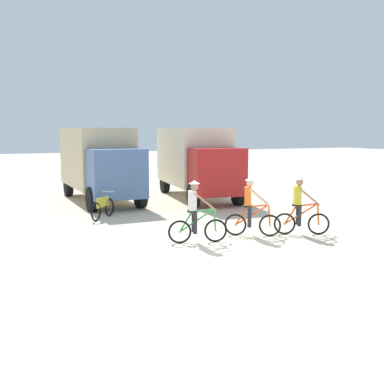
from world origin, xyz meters
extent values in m
plane|color=beige|center=(0.00, 0.00, 0.00)|extent=(120.00, 120.00, 0.00)
cube|color=#CCB78E|center=(-1.39, 10.78, 2.00)|extent=(2.49, 5.24, 2.70)
cube|color=#4C6B9E|center=(-1.33, 7.38, 1.50)|extent=(2.23, 1.54, 2.00)
cube|color=black|center=(-1.32, 6.68, 1.85)|extent=(2.03, 0.11, 0.80)
cylinder|color=black|center=(-0.31, 7.50, 0.50)|extent=(0.34, 1.01, 1.00)
cylinder|color=black|center=(-2.35, 7.46, 0.50)|extent=(0.34, 1.01, 1.00)
cylinder|color=black|center=(-0.40, 12.49, 0.50)|extent=(0.34, 1.01, 1.00)
cylinder|color=black|center=(-2.44, 12.45, 0.50)|extent=(0.34, 1.01, 1.00)
cube|color=beige|center=(3.19, 9.82, 2.00)|extent=(3.04, 5.46, 2.70)
cube|color=#B21E1E|center=(2.75, 6.45, 1.50)|extent=(2.37, 1.77, 2.00)
cube|color=black|center=(2.66, 5.76, 1.85)|extent=(2.02, 0.34, 0.80)
cylinder|color=black|center=(3.78, 6.42, 0.50)|extent=(0.44, 1.03, 1.00)
cylinder|color=black|center=(1.75, 6.68, 0.50)|extent=(0.44, 1.03, 1.00)
cylinder|color=black|center=(4.41, 11.37, 0.50)|extent=(0.44, 1.03, 1.00)
cylinder|color=black|center=(2.39, 11.63, 0.50)|extent=(0.44, 1.03, 1.00)
torus|color=black|center=(-0.22, 0.87, 0.34)|extent=(0.67, 0.23, 0.68)
cylinder|color=silver|center=(-0.22, 0.87, 0.34)|extent=(0.10, 0.10, 0.08)
torus|color=black|center=(-1.23, 1.14, 0.34)|extent=(0.67, 0.23, 0.68)
cylinder|color=silver|center=(-1.23, 1.14, 0.34)|extent=(0.10, 0.10, 0.08)
cylinder|color=green|center=(-0.75, 1.01, 0.66)|extent=(1.00, 0.31, 0.68)
cylinder|color=green|center=(-0.58, 0.97, 0.94)|extent=(0.65, 0.22, 0.13)
cylinder|color=green|center=(-1.07, 1.10, 0.62)|extent=(0.39, 0.15, 0.59)
cylinder|color=green|center=(-0.24, 0.87, 0.66)|extent=(0.11, 0.07, 0.64)
cylinder|color=silver|center=(-0.27, 0.88, 0.98)|extent=(0.17, 0.51, 0.04)
cube|color=black|center=(-0.90, 1.05, 0.93)|extent=(0.26, 0.18, 0.06)
cube|color=silver|center=(-0.88, 1.05, 1.24)|extent=(0.28, 0.36, 0.56)
sphere|color=#A87A5B|center=(-0.82, 1.03, 1.64)|extent=(0.22, 0.22, 0.22)
cone|color=silver|center=(-0.82, 1.03, 1.77)|extent=(0.32, 0.32, 0.10)
cylinder|color=#26262B|center=(-0.79, 1.16, 0.63)|extent=(0.12, 0.12, 0.66)
cylinder|color=#26262B|center=(-0.86, 0.90, 0.63)|extent=(0.12, 0.12, 0.66)
cylinder|color=#A87A5B|center=(-0.51, 1.13, 1.23)|extent=(0.63, 0.17, 0.53)
cylinder|color=#A87A5B|center=(-0.60, 0.78, 1.23)|extent=(0.61, 0.25, 0.53)
torus|color=black|center=(1.63, 0.82, 0.34)|extent=(0.61, 0.41, 0.68)
cylinder|color=silver|center=(1.63, 0.82, 0.34)|extent=(0.11, 0.11, 0.08)
torus|color=black|center=(0.73, 1.37, 0.34)|extent=(0.61, 0.41, 0.68)
cylinder|color=silver|center=(0.73, 1.37, 0.34)|extent=(0.11, 0.11, 0.08)
cylinder|color=#E05119|center=(1.16, 1.10, 0.66)|extent=(0.90, 0.58, 0.68)
cylinder|color=#E05119|center=(1.30, 1.01, 0.94)|extent=(0.59, 0.39, 0.13)
cylinder|color=#E05119|center=(0.88, 1.27, 0.62)|extent=(0.36, 0.25, 0.59)
cylinder|color=#E05119|center=(1.60, 0.83, 0.66)|extent=(0.11, 0.09, 0.64)
cylinder|color=silver|center=(1.58, 0.84, 0.98)|extent=(0.30, 0.46, 0.04)
cube|color=black|center=(1.03, 1.18, 0.93)|extent=(0.27, 0.23, 0.06)
cube|color=orange|center=(1.04, 1.17, 1.24)|extent=(0.34, 0.38, 0.56)
sphere|color=beige|center=(1.09, 1.14, 1.64)|extent=(0.22, 0.22, 0.22)
cone|color=silver|center=(1.09, 1.14, 1.77)|extent=(0.32, 0.32, 0.10)
cylinder|color=#26262B|center=(1.16, 1.25, 0.63)|extent=(0.12, 0.12, 0.66)
cylinder|color=#26262B|center=(1.03, 1.03, 0.63)|extent=(0.12, 0.12, 0.66)
cylinder|color=beige|center=(1.42, 1.15, 1.23)|extent=(0.58, 0.34, 0.53)
cylinder|color=beige|center=(1.24, 0.84, 1.23)|extent=(0.54, 0.40, 0.53)
torus|color=black|center=(3.13, 0.38, 0.34)|extent=(0.63, 0.36, 0.68)
cylinder|color=silver|center=(3.13, 0.38, 0.34)|extent=(0.11, 0.11, 0.08)
torus|color=black|center=(2.20, 0.85, 0.34)|extent=(0.63, 0.36, 0.68)
cylinder|color=silver|center=(2.20, 0.85, 0.34)|extent=(0.11, 0.11, 0.08)
cylinder|color=#E05119|center=(2.64, 0.62, 0.66)|extent=(0.94, 0.51, 0.68)
cylinder|color=#E05119|center=(2.80, 0.55, 0.94)|extent=(0.61, 0.34, 0.13)
cylinder|color=#E05119|center=(2.35, 0.77, 0.62)|extent=(0.37, 0.22, 0.59)
cylinder|color=#E05119|center=(3.11, 0.39, 0.66)|extent=(0.11, 0.09, 0.64)
cylinder|color=silver|center=(3.09, 0.40, 0.98)|extent=(0.27, 0.48, 0.04)
cube|color=black|center=(2.50, 0.69, 0.93)|extent=(0.27, 0.22, 0.06)
cube|color=gold|center=(2.52, 0.68, 1.24)|extent=(0.32, 0.38, 0.56)
sphere|color=#A87A5B|center=(2.57, 0.66, 1.64)|extent=(0.22, 0.22, 0.22)
cone|color=silver|center=(2.57, 0.66, 1.77)|extent=(0.32, 0.32, 0.10)
cylinder|color=#26262B|center=(2.63, 0.77, 0.63)|extent=(0.12, 0.12, 0.66)
cylinder|color=#26262B|center=(2.52, 0.54, 0.63)|extent=(0.12, 0.12, 0.66)
cylinder|color=#A87A5B|center=(2.90, 0.69, 1.23)|extent=(0.60, 0.29, 0.53)
cylinder|color=#A87A5B|center=(2.74, 0.37, 1.23)|extent=(0.57, 0.36, 0.53)
torus|color=black|center=(-1.97, 6.20, 0.34)|extent=(0.49, 0.55, 0.68)
torus|color=black|center=(-2.67, 5.41, 0.34)|extent=(0.49, 0.55, 0.68)
cube|color=gold|center=(-2.32, 5.81, 0.62)|extent=(0.62, 0.70, 0.36)
cylinder|color=silver|center=(-2.01, 6.16, 0.95)|extent=(0.40, 0.36, 0.04)
camera|label=1|loc=(-6.27, -10.68, 3.19)|focal=42.87mm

